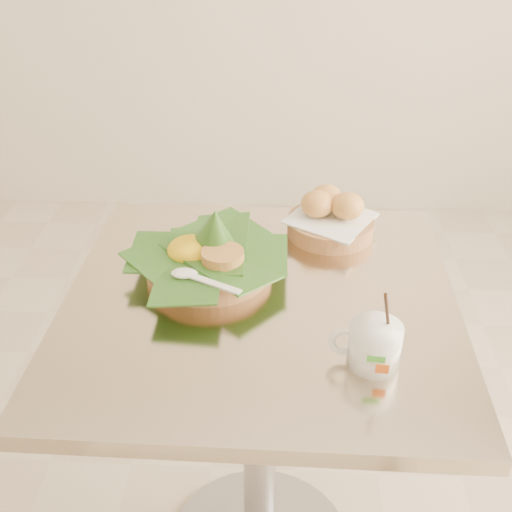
{
  "coord_description": "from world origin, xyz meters",
  "views": [
    {
      "loc": [
        0.18,
        -0.96,
        1.42
      ],
      "look_at": [
        0.13,
        0.01,
        0.82
      ],
      "focal_mm": 45.0,
      "sensor_mm": 36.0,
      "label": 1
    }
  ],
  "objects_px": {
    "coffee_mug": "(373,344)",
    "rice_basket": "(208,254)",
    "cafe_table": "(260,388)",
    "bread_basket": "(330,217)"
  },
  "relations": [
    {
      "from": "rice_basket",
      "to": "bread_basket",
      "type": "bearing_deg",
      "value": 34.69
    },
    {
      "from": "rice_basket",
      "to": "coffee_mug",
      "type": "height_order",
      "value": "rice_basket"
    },
    {
      "from": "bread_basket",
      "to": "coffee_mug",
      "type": "relative_size",
      "value": 1.48
    },
    {
      "from": "cafe_table",
      "to": "bread_basket",
      "type": "xyz_separation_m",
      "value": [
        0.14,
        0.24,
        0.26
      ]
    },
    {
      "from": "bread_basket",
      "to": "coffee_mug",
      "type": "height_order",
      "value": "coffee_mug"
    },
    {
      "from": "coffee_mug",
      "to": "rice_basket",
      "type": "bearing_deg",
      "value": 138.86
    },
    {
      "from": "cafe_table",
      "to": "rice_basket",
      "type": "bearing_deg",
      "value": 142.43
    },
    {
      "from": "rice_basket",
      "to": "coffee_mug",
      "type": "distance_m",
      "value": 0.37
    },
    {
      "from": "bread_basket",
      "to": "coffee_mug",
      "type": "bearing_deg",
      "value": -83.7
    },
    {
      "from": "coffee_mug",
      "to": "cafe_table",
      "type": "bearing_deg",
      "value": 137.01
    }
  ]
}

